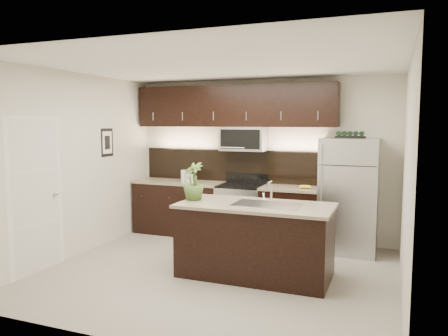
% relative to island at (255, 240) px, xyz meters
% --- Properties ---
extents(ground, '(4.50, 4.50, 0.00)m').
position_rel_island_xyz_m(ground, '(-0.49, -0.09, -0.47)').
color(ground, gray).
rests_on(ground, ground).
extents(room_walls, '(4.52, 4.02, 2.71)m').
position_rel_island_xyz_m(room_walls, '(-0.60, -0.13, 1.22)').
color(room_walls, beige).
rests_on(room_walls, ground).
extents(counter_run, '(3.51, 0.65, 0.94)m').
position_rel_island_xyz_m(counter_run, '(-0.94, 1.60, -0.00)').
color(counter_run, black).
rests_on(counter_run, ground).
extents(upper_fixtures, '(3.49, 0.40, 1.66)m').
position_rel_island_xyz_m(upper_fixtures, '(-0.92, 1.75, 1.67)').
color(upper_fixtures, black).
rests_on(upper_fixtures, counter_run).
extents(island, '(1.96, 0.96, 0.94)m').
position_rel_island_xyz_m(island, '(0.00, 0.00, 0.00)').
color(island, black).
rests_on(island, ground).
extents(sink_faucet, '(0.84, 0.50, 0.28)m').
position_rel_island_xyz_m(sink_faucet, '(0.15, 0.01, 0.48)').
color(sink_faucet, silver).
rests_on(sink_faucet, island).
extents(refrigerator, '(0.84, 0.76, 1.74)m').
position_rel_island_xyz_m(refrigerator, '(1.01, 1.54, 0.40)').
color(refrigerator, '#B2B2B7').
rests_on(refrigerator, ground).
extents(wine_rack, '(0.43, 0.27, 0.10)m').
position_rel_island_xyz_m(wine_rack, '(1.01, 1.54, 1.32)').
color(wine_rack, black).
rests_on(wine_rack, refrigerator).
extents(plant, '(0.37, 0.37, 0.50)m').
position_rel_island_xyz_m(plant, '(-0.86, -0.02, 0.72)').
color(plant, '#3C5B24').
rests_on(plant, island).
extents(canisters, '(0.30, 0.16, 0.21)m').
position_rel_island_xyz_m(canisters, '(-1.71, 1.53, 0.56)').
color(canisters, silver).
rests_on(canisters, counter_run).
extents(french_press, '(0.11, 0.11, 0.31)m').
position_rel_island_xyz_m(french_press, '(0.64, 1.55, 0.58)').
color(french_press, silver).
rests_on(french_press, counter_run).
extents(bananas, '(0.22, 0.19, 0.06)m').
position_rel_island_xyz_m(bananas, '(0.29, 1.52, 0.50)').
color(bananas, yellow).
rests_on(bananas, counter_run).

